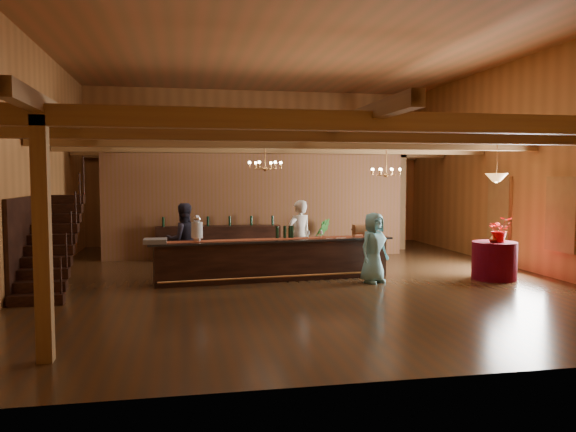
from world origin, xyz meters
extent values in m
plane|color=#412714|center=(0.00, 0.00, 0.00)|extent=(14.00, 14.00, 0.00)
plane|color=brown|center=(0.00, 0.00, 5.50)|extent=(14.00, 14.00, 0.00)
cube|color=#9F6531|center=(0.00, 7.00, 2.75)|extent=(12.00, 0.10, 5.50)
cube|color=#9F6531|center=(0.00, -7.00, 2.75)|extent=(12.00, 0.10, 5.50)
cube|color=#9F6531|center=(-6.00, 0.00, 2.75)|extent=(0.10, 14.00, 5.50)
cube|color=#9F6531|center=(6.00, 0.00, 2.75)|extent=(0.10, 14.00, 5.50)
cube|color=olive|center=(0.00, -5.50, 3.20)|extent=(11.90, 0.20, 0.28)
cube|color=olive|center=(0.00, -3.00, 3.20)|extent=(11.90, 0.20, 0.28)
cube|color=olive|center=(0.00, -0.50, 3.20)|extent=(11.90, 0.20, 0.28)
cube|color=olive|center=(0.00, 2.00, 3.20)|extent=(11.90, 0.20, 0.28)
cube|color=olive|center=(0.00, 4.50, 3.20)|extent=(11.90, 0.20, 0.28)
cube|color=olive|center=(0.00, 6.80, 3.20)|extent=(11.90, 0.20, 0.28)
cube|color=olive|center=(-4.50, 0.00, 3.34)|extent=(0.18, 13.90, 0.22)
cube|color=olive|center=(0.00, 0.00, 3.34)|extent=(0.18, 13.90, 0.22)
cube|color=olive|center=(4.50, 0.00, 3.34)|extent=(0.18, 13.90, 0.22)
cube|color=olive|center=(-4.50, 4.50, 1.60)|extent=(0.20, 0.20, 3.20)
cube|color=olive|center=(4.50, 4.50, 1.60)|extent=(0.20, 0.20, 3.20)
cube|color=olive|center=(-4.50, -5.50, 1.60)|extent=(0.20, 0.20, 3.20)
cube|color=brown|center=(-0.50, 3.50, 1.55)|extent=(9.00, 0.18, 3.10)
cube|color=white|center=(5.95, -1.60, 1.55)|extent=(0.12, 1.05, 1.75)
cube|color=white|center=(5.95, 1.00, 1.55)|extent=(0.12, 1.05, 1.75)
cube|color=#361B11|center=(-5.45, -2.00, 0.10)|extent=(1.00, 0.28, 0.20)
cube|color=#361B11|center=(-5.45, -1.72, 0.30)|extent=(1.00, 0.28, 0.20)
cube|color=#361B11|center=(-5.45, -1.44, 0.50)|extent=(1.00, 0.28, 0.20)
cube|color=#361B11|center=(-5.45, -1.16, 0.70)|extent=(1.00, 0.28, 0.20)
cube|color=#361B11|center=(-5.45, -0.88, 0.90)|extent=(1.00, 0.28, 0.20)
cube|color=#361B11|center=(-5.45, -0.60, 1.10)|extent=(1.00, 0.28, 0.20)
cube|color=#361B11|center=(-5.45, -0.32, 1.30)|extent=(1.00, 0.28, 0.20)
cube|color=#361B11|center=(-5.45, -0.04, 1.50)|extent=(1.00, 0.28, 0.20)
cube|color=#361B11|center=(-5.45, 0.24, 1.70)|extent=(1.00, 0.28, 0.20)
cube|color=#361B11|center=(-5.45, 0.52, 1.90)|extent=(1.00, 0.28, 0.20)
cube|color=#361B11|center=(1.00, 5.50, 0.55)|extent=(1.20, 0.60, 1.10)
cube|color=#94552A|center=(-2.00, 5.50, 0.50)|extent=(1.00, 0.60, 1.00)
cube|color=#361B11|center=(-0.62, -0.29, 0.46)|extent=(5.52, 1.09, 0.91)
cube|color=black|center=(-0.62, -0.29, 0.94)|extent=(5.80, 1.23, 0.05)
cube|color=maroon|center=(-0.62, -0.29, 0.97)|extent=(5.40, 0.85, 0.01)
cylinder|color=#C98C4A|center=(-0.62, -0.66, 0.14)|extent=(5.28, 0.53, 0.05)
cylinder|color=silver|center=(-2.39, -0.41, 1.00)|extent=(0.18, 0.18, 0.08)
cylinder|color=silver|center=(-2.39, -0.41, 1.22)|extent=(0.26, 0.26, 0.36)
sphere|color=silver|center=(-2.39, -0.41, 1.47)|extent=(0.18, 0.18, 0.18)
cube|color=gray|center=(-3.31, -0.58, 1.01)|extent=(0.50, 0.50, 0.10)
cube|color=#94552A|center=(1.37, -0.14, 1.11)|extent=(0.06, 0.06, 0.30)
cube|color=#94552A|center=(1.65, -0.14, 1.11)|extent=(0.06, 0.06, 0.30)
cylinder|color=#94552A|center=(1.51, -0.14, 1.14)|extent=(0.24, 0.24, 0.24)
cylinder|color=black|center=(-0.52, -0.17, 1.11)|extent=(0.07, 0.07, 0.30)
cylinder|color=black|center=(-0.33, -0.16, 1.11)|extent=(0.07, 0.07, 0.30)
cylinder|color=black|center=(-0.21, -0.14, 1.11)|extent=(0.07, 0.07, 0.30)
cylinder|color=black|center=(-0.15, -0.14, 1.11)|extent=(0.07, 0.07, 0.30)
cube|color=#361B11|center=(-1.67, 3.12, 0.50)|extent=(3.59, 0.91, 1.00)
cylinder|color=#4F0208|center=(4.50, -1.18, 0.44)|extent=(1.03, 1.03, 0.89)
cylinder|color=#C98C4A|center=(-0.73, 0.27, 2.90)|extent=(0.02, 0.02, 0.59)
sphere|color=#C98C4A|center=(-0.73, 0.27, 2.61)|extent=(0.12, 0.12, 0.12)
torus|color=#C98C4A|center=(-0.73, 0.27, 2.71)|extent=(0.80, 0.80, 0.04)
cylinder|color=#C98C4A|center=(2.55, 0.82, 2.83)|extent=(0.02, 0.02, 0.74)
sphere|color=#C98C4A|center=(2.55, 0.82, 2.46)|extent=(0.12, 0.12, 0.12)
torus|color=#C98C4A|center=(2.55, 0.82, 2.56)|extent=(0.80, 0.80, 0.04)
cylinder|color=#C98C4A|center=(4.50, -1.18, 2.80)|extent=(0.02, 0.02, 0.80)
cone|color=#C0823F|center=(4.50, -1.18, 2.40)|extent=(0.52, 0.52, 0.20)
imported|color=white|center=(0.13, 0.38, 0.92)|extent=(0.79, 0.67, 1.84)
imported|color=#2B293A|center=(-2.70, 0.43, 0.90)|extent=(1.02, 0.89, 1.79)
imported|color=#73BEC7|center=(1.57, -1.04, 0.80)|extent=(0.94, 0.83, 1.61)
imported|color=#246622|center=(1.32, 3.00, 0.59)|extent=(0.76, 0.67, 1.18)
imported|color=red|center=(4.58, -1.26, 1.19)|extent=(0.64, 0.59, 0.60)
imported|color=#C98C4A|center=(4.40, -1.27, 1.04)|extent=(0.19, 0.19, 0.29)
camera|label=1|loc=(-2.73, -13.16, 2.42)|focal=35.00mm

